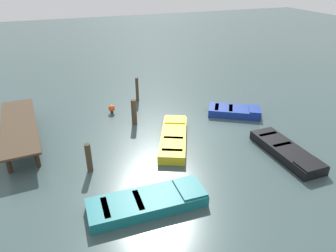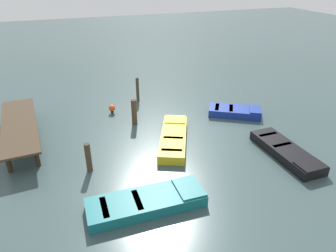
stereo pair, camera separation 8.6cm
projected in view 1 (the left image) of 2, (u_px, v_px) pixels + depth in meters
ground_plane at (168, 132)px, 15.48m from camera, size 80.00×80.00×0.00m
dock_segment at (19, 126)px, 14.24m from camera, size 6.09×1.90×0.95m
rowboat_yellow at (174, 137)px, 14.58m from camera, size 4.02×2.64×0.46m
rowboat_black at (286, 151)px, 13.50m from camera, size 3.65×1.19×0.46m
rowboat_teal at (148, 202)px, 10.62m from camera, size 1.42×4.02×0.46m
rowboat_blue at (235, 111)px, 17.20m from camera, size 2.51×3.01×0.46m
mooring_piling_far_left at (137, 89)px, 18.76m from camera, size 0.18×0.18×1.44m
mooring_piling_mid_left at (134, 112)px, 15.97m from camera, size 0.28×0.28×1.35m
mooring_piling_near_right at (89, 158)px, 12.31m from camera, size 0.23×0.23×1.23m
marker_buoy at (112, 108)px, 17.35m from camera, size 0.36×0.36×0.48m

